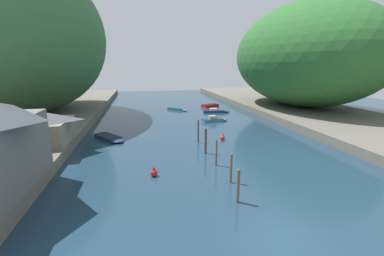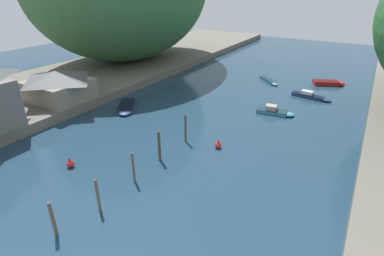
{
  "view_description": "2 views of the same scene",
  "coord_description": "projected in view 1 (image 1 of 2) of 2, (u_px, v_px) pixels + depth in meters",
  "views": [
    {
      "loc": [
        -7.78,
        -11.86,
        10.24
      ],
      "look_at": [
        -0.56,
        23.92,
        1.29
      ],
      "focal_mm": 24.0,
      "sensor_mm": 36.0,
      "label": 1
    },
    {
      "loc": [
        15.03,
        -3.46,
        15.53
      ],
      "look_at": [
        0.44,
        20.82,
        1.8
      ],
      "focal_mm": 28.0,
      "sensor_mm": 36.0,
      "label": 2
    }
  ],
  "objects": [
    {
      "name": "boat_red_skiff",
      "position": [
        215.0,
        120.0,
        47.95
      ],
      "size": [
        5.02,
        2.2,
        1.13
      ],
      "rotation": [
        0.0,
        0.0,
        4.85
      ],
      "color": "teal",
      "rests_on": "water_surface"
    },
    {
      "name": "hillside_right",
      "position": [
        306.0,
        55.0,
        56.16
      ],
      "size": [
        28.35,
        39.69,
        22.17
      ],
      "color": "#2D662D",
      "rests_on": "right_bank"
    },
    {
      "name": "boat_yellow_tender",
      "position": [
        212.0,
        105.0,
        65.01
      ],
      "size": [
        5.43,
        3.89,
        0.69
      ],
      "rotation": [
        0.0,
        0.0,
        5.15
      ],
      "color": "red",
      "rests_on": "water_surface"
    },
    {
      "name": "boat_small_dinghy",
      "position": [
        111.0,
        138.0,
        36.03
      ],
      "size": [
        4.87,
        5.76,
        0.53
      ],
      "rotation": [
        0.0,
        0.0,
        3.76
      ],
      "color": "navy",
      "rests_on": "water_surface"
    },
    {
      "name": "left_bank",
      "position": [
        10.0,
        131.0,
        38.41
      ],
      "size": [
        22.0,
        120.0,
        1.25
      ],
      "color": "#666056",
      "rests_on": "ground"
    },
    {
      "name": "person_by_boathouse",
      "position": [
        0.0,
        194.0,
        16.44
      ],
      "size": [
        0.22,
        0.38,
        1.69
      ],
      "rotation": [
        0.0,
        0.0,
        1.57
      ],
      "color": "#282D3D",
      "rests_on": "left_bank"
    },
    {
      "name": "boat_moored_right",
      "position": [
        217.0,
        111.0,
        56.67
      ],
      "size": [
        5.94,
        1.93,
        1.03
      ],
      "rotation": [
        0.0,
        0.0,
        4.57
      ],
      "color": "navy",
      "rests_on": "water_surface"
    },
    {
      "name": "right_bank",
      "position": [
        328.0,
        117.0,
        48.86
      ],
      "size": [
        22.0,
        120.0,
        1.25
      ],
      "color": "#666056",
      "rests_on": "ground"
    },
    {
      "name": "hillside_left",
      "position": [
        25.0,
        38.0,
        47.74
      ],
      "size": [
        28.54,
        39.96,
        27.89
      ],
      "color": "#3D6B3D",
      "rests_on": "left_bank"
    },
    {
      "name": "boathouse_shed",
      "position": [
        34.0,
        126.0,
        29.85
      ],
      "size": [
        8.18,
        7.29,
        3.96
      ],
      "color": "gray",
      "rests_on": "left_bank"
    },
    {
      "name": "mooring_post_fourth",
      "position": [
        206.0,
        141.0,
        30.24
      ],
      "size": [
        0.27,
        0.27,
        3.11
      ],
      "color": "#4C3D2D",
      "rests_on": "water_surface"
    },
    {
      "name": "mooring_post_middle",
      "position": [
        216.0,
        152.0,
        26.58
      ],
      "size": [
        0.21,
        0.21,
        2.87
      ],
      "color": "brown",
      "rests_on": "water_surface"
    },
    {
      "name": "water_surface",
      "position": [
        188.0,
        127.0,
        43.79
      ],
      "size": [
        130.0,
        130.0,
        0.0
      ],
      "primitive_type": "plane",
      "color": "#1E384C",
      "rests_on": "ground"
    },
    {
      "name": "boat_cabin_cruiser",
      "position": [
        178.0,
        109.0,
        59.68
      ],
      "size": [
        4.52,
        4.46,
        0.44
      ],
      "rotation": [
        0.0,
        0.0,
        3.94
      ],
      "color": "teal",
      "rests_on": "water_surface"
    },
    {
      "name": "channel_buoy_far",
      "position": [
        154.0,
        172.0,
        24.21
      ],
      "size": [
        0.69,
        0.69,
        1.03
      ],
      "color": "red",
      "rests_on": "water_surface"
    },
    {
      "name": "mooring_post_nearest",
      "position": [
        238.0,
        186.0,
        19.37
      ],
      "size": [
        0.25,
        0.25,
        2.75
      ],
      "color": "brown",
      "rests_on": "water_surface"
    },
    {
      "name": "mooring_post_farthest",
      "position": [
        198.0,
        131.0,
        34.54
      ],
      "size": [
        0.22,
        0.22,
        3.16
      ],
      "color": "#4C3D2D",
      "rests_on": "water_surface"
    },
    {
      "name": "channel_buoy_near",
      "position": [
        223.0,
        137.0,
        36.05
      ],
      "size": [
        0.68,
        0.68,
        1.02
      ],
      "color": "red",
      "rests_on": "water_surface"
    },
    {
      "name": "mooring_post_second",
      "position": [
        231.0,
        168.0,
        22.68
      ],
      "size": [
        0.22,
        0.22,
        2.74
      ],
      "color": "brown",
      "rests_on": "water_surface"
    }
  ]
}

